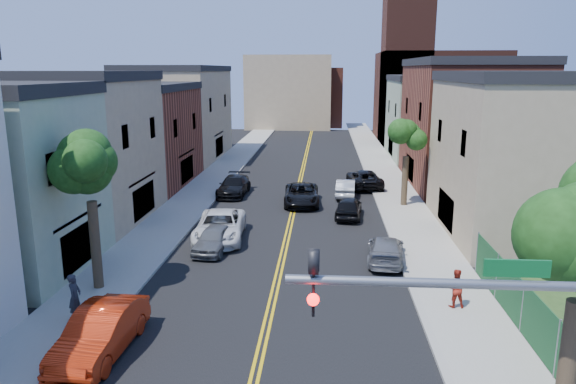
% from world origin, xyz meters
% --- Properties ---
extents(sidewalk_left, '(3.20, 100.00, 0.15)m').
position_xyz_m(sidewalk_left, '(-7.90, 40.00, 0.07)').
color(sidewalk_left, gray).
rests_on(sidewalk_left, ground).
extents(sidewalk_right, '(3.20, 100.00, 0.15)m').
position_xyz_m(sidewalk_right, '(7.90, 40.00, 0.07)').
color(sidewalk_right, gray).
rests_on(sidewalk_right, ground).
extents(curb_left, '(0.30, 100.00, 0.15)m').
position_xyz_m(curb_left, '(-6.15, 40.00, 0.07)').
color(curb_left, gray).
rests_on(curb_left, ground).
extents(curb_right, '(0.30, 100.00, 0.15)m').
position_xyz_m(curb_right, '(6.15, 40.00, 0.07)').
color(curb_right, gray).
rests_on(curb_right, ground).
extents(bldg_left_tan_near, '(9.00, 10.00, 9.00)m').
position_xyz_m(bldg_left_tan_near, '(-14.00, 25.00, 4.50)').
color(bldg_left_tan_near, '#998466').
rests_on(bldg_left_tan_near, ground).
extents(bldg_left_brick, '(9.00, 12.00, 8.00)m').
position_xyz_m(bldg_left_brick, '(-14.00, 36.00, 4.00)').
color(bldg_left_brick, brown).
rests_on(bldg_left_brick, ground).
extents(bldg_left_tan_far, '(9.00, 16.00, 9.50)m').
position_xyz_m(bldg_left_tan_far, '(-14.00, 50.00, 4.75)').
color(bldg_left_tan_far, '#998466').
rests_on(bldg_left_tan_far, ground).
extents(bldg_right_tan, '(9.00, 12.00, 9.00)m').
position_xyz_m(bldg_right_tan, '(14.00, 24.00, 4.50)').
color(bldg_right_tan, '#998466').
rests_on(bldg_right_tan, ground).
extents(bldg_right_brick, '(9.00, 14.00, 10.00)m').
position_xyz_m(bldg_right_brick, '(14.00, 38.00, 5.00)').
color(bldg_right_brick, brown).
rests_on(bldg_right_brick, ground).
extents(bldg_right_palegrn, '(9.00, 12.00, 8.50)m').
position_xyz_m(bldg_right_palegrn, '(14.00, 52.00, 4.25)').
color(bldg_right_palegrn, gray).
rests_on(bldg_right_palegrn, ground).
extents(church, '(16.20, 14.20, 22.60)m').
position_xyz_m(church, '(16.33, 67.07, 7.24)').
color(church, '#4C2319').
rests_on(church, ground).
extents(backdrop_left, '(14.00, 8.00, 12.00)m').
position_xyz_m(backdrop_left, '(-4.00, 82.00, 6.00)').
color(backdrop_left, '#998466').
rests_on(backdrop_left, ground).
extents(backdrop_center, '(10.00, 8.00, 10.00)m').
position_xyz_m(backdrop_center, '(0.00, 86.00, 5.00)').
color(backdrop_center, brown).
rests_on(backdrop_center, ground).
extents(fence_right, '(0.04, 15.00, 1.90)m').
position_xyz_m(fence_right, '(9.50, 9.50, 1.10)').
color(fence_right, '#143F1E').
rests_on(fence_right, sidewalk_right).
extents(tree_left_mid, '(5.20, 5.20, 9.29)m').
position_xyz_m(tree_left_mid, '(-7.88, 14.01, 6.58)').
color(tree_left_mid, '#3B2D1D').
rests_on(tree_left_mid, sidewalk_left).
extents(tree_right_far, '(4.40, 4.40, 8.03)m').
position_xyz_m(tree_right_far, '(7.92, 30.01, 5.76)').
color(tree_right_far, '#3B2D1D').
rests_on(tree_right_far, sidewalk_right).
extents(red_sedan, '(1.93, 5.02, 1.63)m').
position_xyz_m(red_sedan, '(-5.50, 8.66, 0.82)').
color(red_sedan, '#B3260B').
rests_on(red_sedan, ground).
extents(white_pickup, '(3.11, 6.02, 1.62)m').
position_xyz_m(white_pickup, '(-3.86, 21.52, 0.81)').
color(white_pickup, silver).
rests_on(white_pickup, ground).
extents(grey_car_left, '(2.02, 4.16, 1.37)m').
position_xyz_m(grey_car_left, '(-3.80, 19.55, 0.68)').
color(grey_car_left, '#55585C').
rests_on(grey_car_left, ground).
extents(black_car_left, '(2.24, 5.19, 1.49)m').
position_xyz_m(black_car_left, '(-4.96, 32.73, 0.74)').
color(black_car_left, black).
rests_on(black_car_left, ground).
extents(grey_car_right, '(2.30, 4.64, 1.29)m').
position_xyz_m(grey_car_right, '(5.35, 18.55, 0.65)').
color(grey_car_right, slate).
rests_on(grey_car_right, ground).
extents(black_car_right, '(2.08, 4.29, 1.41)m').
position_xyz_m(black_car_right, '(3.80, 26.83, 0.71)').
color(black_car_right, black).
rests_on(black_car_right, ground).
extents(silver_car_right, '(1.71, 4.19, 1.35)m').
position_xyz_m(silver_car_right, '(3.83, 32.97, 0.68)').
color(silver_car_right, '#B4B8BD').
rests_on(silver_car_right, ground).
extents(dark_car_right_far, '(3.05, 5.67, 1.51)m').
position_xyz_m(dark_car_right_far, '(5.50, 36.15, 0.76)').
color(dark_car_right_far, black).
rests_on(dark_car_right_far, ground).
extents(black_suv_lane, '(2.71, 5.48, 1.50)m').
position_xyz_m(black_suv_lane, '(0.50, 30.15, 0.75)').
color(black_suv_lane, black).
rests_on(black_suv_lane, ground).
extents(pedestrian_left, '(0.48, 0.69, 1.84)m').
position_xyz_m(pedestrian_left, '(-7.47, 10.90, 1.07)').
color(pedestrian_left, '#25252D').
rests_on(pedestrian_left, sidewalk_left).
extents(pedestrian_right, '(0.82, 0.65, 1.63)m').
position_xyz_m(pedestrian_right, '(7.55, 13.02, 0.96)').
color(pedestrian_right, maroon).
rests_on(pedestrian_right, sidewalk_right).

